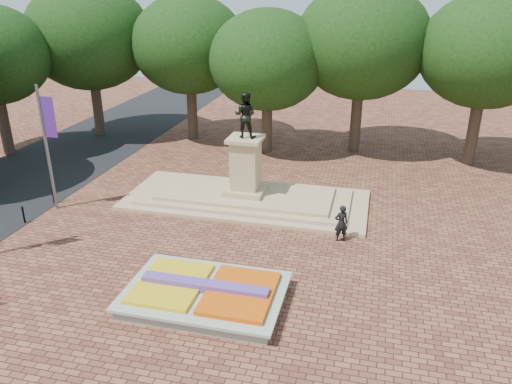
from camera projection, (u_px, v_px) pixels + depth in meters
The scene contains 5 objects.
ground at pixel (199, 272), 22.05m from camera, with size 90.00×90.00×0.00m, color brown.
flower_bed at pixel (206, 294), 19.89m from camera, with size 6.30×4.30×0.91m.
monument at pixel (246, 187), 28.87m from camera, with size 14.00×6.00×6.40m.
tree_row_back at pixel (314, 62), 35.05m from camera, with size 44.80×8.80×10.43m.
pedestrian at pixel (341, 223), 24.42m from camera, with size 0.69×0.46×1.90m, color black.
Camera 1 is at (7.03, -17.78, 11.83)m, focal length 35.00 mm.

